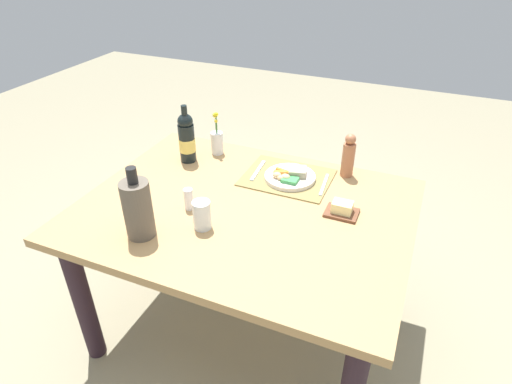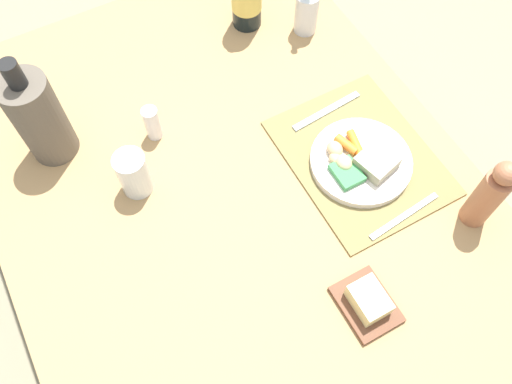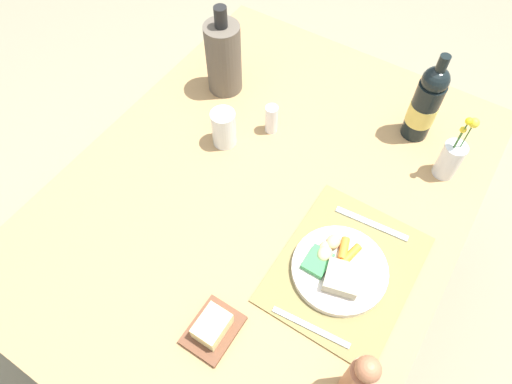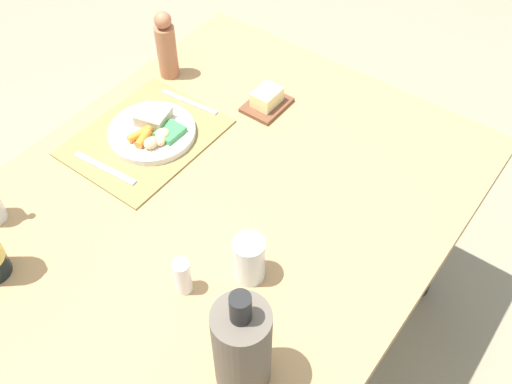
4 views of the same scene
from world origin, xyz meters
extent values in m
plane|color=gray|center=(0.00, 0.00, 0.00)|extent=(8.00, 8.00, 0.00)
cube|color=#AC8453|center=(0.00, 0.00, 0.69)|extent=(1.34, 1.03, 0.04)
cylinder|color=#2C1D25|center=(-0.58, -0.42, 0.34)|extent=(0.08, 0.08, 0.67)
cylinder|color=#2C1D25|center=(0.58, -0.42, 0.34)|extent=(0.08, 0.08, 0.67)
cylinder|color=#2C1D25|center=(0.58, 0.42, 0.34)|extent=(0.08, 0.08, 0.67)
cube|color=olive|center=(-0.08, -0.29, 0.71)|extent=(0.39, 0.31, 0.01)
cylinder|color=silver|center=(-0.10, -0.28, 0.72)|extent=(0.23, 0.23, 0.02)
cube|color=tan|center=(-0.13, -0.30, 0.75)|extent=(0.09, 0.10, 0.03)
cylinder|color=orange|center=(-0.06, -0.29, 0.74)|extent=(0.08, 0.04, 0.02)
cylinder|color=orange|center=(-0.06, -0.27, 0.74)|extent=(0.06, 0.04, 0.02)
ellipsoid|color=#CDC485|center=(-0.09, -0.23, 0.75)|extent=(0.04, 0.04, 0.03)
ellipsoid|color=#DDB57D|center=(-0.07, -0.22, 0.74)|extent=(0.03, 0.03, 0.02)
ellipsoid|color=tan|center=(-0.05, -0.24, 0.75)|extent=(0.04, 0.03, 0.03)
cube|color=#3B944D|center=(-0.12, -0.23, 0.74)|extent=(0.07, 0.06, 0.02)
cube|color=silver|center=(-0.26, -0.29, 0.72)|extent=(0.03, 0.19, 0.00)
cube|color=silver|center=(0.06, -0.29, 0.72)|extent=(0.03, 0.19, 0.00)
cylinder|color=brown|center=(0.28, 0.32, 0.82)|extent=(0.11, 0.11, 0.23)
cylinder|color=black|center=(0.28, 0.32, 0.96)|extent=(0.04, 0.04, 0.06)
cube|color=brown|center=(-0.38, -0.11, 0.71)|extent=(0.13, 0.10, 0.01)
cube|color=#F3E395|center=(-0.38, -0.11, 0.74)|extent=(0.08, 0.06, 0.04)
cylinder|color=silver|center=(0.33, -0.39, 0.76)|extent=(0.06, 0.06, 0.11)
cylinder|color=#3F7233|center=(0.32, -0.38, 0.81)|extent=(0.00, 0.00, 0.21)
cylinder|color=#3F7233|center=(0.32, -0.38, 0.80)|extent=(0.00, 0.00, 0.18)
cylinder|color=#AE6B48|center=(-0.32, -0.42, 0.79)|extent=(0.06, 0.06, 0.16)
sphere|color=#AE6B48|center=(-0.32, -0.42, 0.89)|extent=(0.05, 0.05, 0.05)
cylinder|color=silver|center=(0.09, 0.19, 0.77)|extent=(0.07, 0.07, 0.12)
cylinder|color=#A8E5C2|center=(0.09, 0.19, 0.74)|extent=(0.06, 0.06, 0.06)
cylinder|color=white|center=(0.20, 0.10, 0.75)|extent=(0.04, 0.04, 0.09)
camera|label=1|loc=(-0.62, 1.33, 1.71)|focal=30.35mm
camera|label=2|loc=(-0.54, 0.23, 1.76)|focal=37.49mm
camera|label=3|loc=(-0.59, -0.36, 1.74)|focal=32.14mm
camera|label=4|loc=(0.64, 0.62, 1.80)|focal=41.09mm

